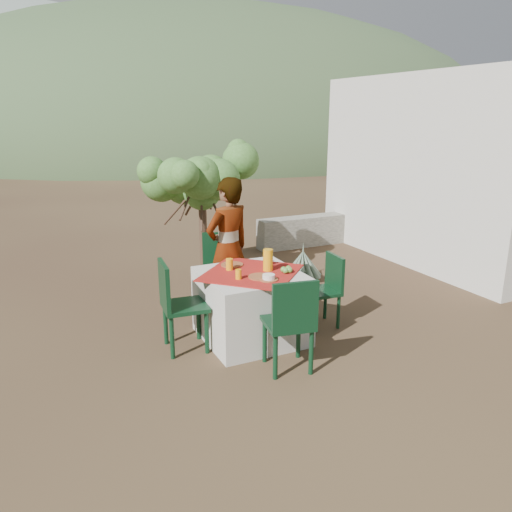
# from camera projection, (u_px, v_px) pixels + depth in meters

# --- Properties ---
(ground) EXTENTS (160.00, 160.00, 0.00)m
(ground) POSITION_uv_depth(u_px,v_px,m) (204.00, 356.00, 5.12)
(ground) COLOR #332017
(ground) RESTS_ON ground
(table) EXTENTS (1.30, 1.30, 0.76)m
(table) POSITION_uv_depth(u_px,v_px,m) (251.00, 306.00, 5.43)
(table) COLOR silver
(table) RESTS_ON ground
(chair_far) EXTENTS (0.56, 0.56, 0.96)m
(chair_far) POSITION_uv_depth(u_px,v_px,m) (221.00, 268.00, 6.25)
(chair_far) COLOR black
(chair_far) RESTS_ON ground
(chair_near) EXTENTS (0.51, 0.51, 0.95)m
(chair_near) POSITION_uv_depth(u_px,v_px,m) (291.00, 321.00, 4.66)
(chair_near) COLOR black
(chair_near) RESTS_ON ground
(chair_left) EXTENTS (0.48, 0.48, 0.96)m
(chair_left) POSITION_uv_depth(u_px,v_px,m) (177.00, 302.00, 5.11)
(chair_left) COLOR black
(chair_left) RESTS_ON ground
(chair_right) EXTENTS (0.42, 0.42, 0.84)m
(chair_right) POSITION_uv_depth(u_px,v_px,m) (326.00, 287.00, 5.76)
(chair_right) COLOR black
(chair_right) RESTS_ON ground
(person) EXTENTS (0.71, 0.58, 1.70)m
(person) POSITION_uv_depth(u_px,v_px,m) (228.00, 248.00, 5.92)
(person) COLOR #8C6651
(person) RESTS_ON ground
(shrub_tree) EXTENTS (1.50, 1.48, 1.77)m
(shrub_tree) POSITION_uv_depth(u_px,v_px,m) (204.00, 186.00, 7.15)
(shrub_tree) COLOR #4E3527
(shrub_tree) RESTS_ON ground
(agave) EXTENTS (0.57, 0.58, 0.61)m
(agave) POSITION_uv_depth(u_px,v_px,m) (303.00, 265.00, 7.48)
(agave) COLOR slate
(agave) RESTS_ON ground
(guesthouse) EXTENTS (3.20, 4.20, 3.00)m
(guesthouse) POSITION_uv_depth(u_px,v_px,m) (473.00, 167.00, 8.58)
(guesthouse) COLOR silver
(guesthouse) RESTS_ON ground
(stone_wall) EXTENTS (2.60, 0.35, 0.55)m
(stone_wall) POSITION_uv_depth(u_px,v_px,m) (322.00, 229.00, 9.48)
(stone_wall) COLOR gray
(stone_wall) RESTS_ON ground
(hill_near_right) EXTENTS (48.00, 48.00, 20.00)m
(hill_near_right) POSITION_uv_depth(u_px,v_px,m) (194.00, 143.00, 41.33)
(hill_near_right) COLOR #2F4929
(hill_near_right) RESTS_ON ground
(hill_far_right) EXTENTS (36.00, 36.00, 14.00)m
(hill_far_right) POSITION_uv_depth(u_px,v_px,m) (300.00, 135.00, 56.61)
(hill_far_right) COLOR slate
(hill_far_right) RESTS_ON ground
(plate_far) EXTENTS (0.25, 0.25, 0.01)m
(plate_far) POSITION_uv_depth(u_px,v_px,m) (232.00, 265.00, 5.56)
(plate_far) COLOR brown
(plate_far) RESTS_ON table
(plate_near) EXTENTS (0.25, 0.25, 0.01)m
(plate_near) POSITION_uv_depth(u_px,v_px,m) (260.00, 277.00, 5.15)
(plate_near) COLOR brown
(plate_near) RESTS_ON table
(glass_far) EXTENTS (0.08, 0.08, 0.12)m
(glass_far) POSITION_uv_depth(u_px,v_px,m) (229.00, 264.00, 5.39)
(glass_far) COLOR #FFA410
(glass_far) RESTS_ON table
(glass_near) EXTENTS (0.06, 0.06, 0.10)m
(glass_near) POSITION_uv_depth(u_px,v_px,m) (238.00, 274.00, 5.09)
(glass_near) COLOR #FFA410
(glass_near) RESTS_ON table
(juice_pitcher) EXTENTS (0.11, 0.11, 0.23)m
(juice_pitcher) POSITION_uv_depth(u_px,v_px,m) (268.00, 260.00, 5.35)
(juice_pitcher) COLOR #FFA410
(juice_pitcher) RESTS_ON table
(bowl_plate) EXTENTS (0.20, 0.20, 0.01)m
(bowl_plate) POSITION_uv_depth(u_px,v_px,m) (269.00, 279.00, 5.07)
(bowl_plate) COLOR brown
(bowl_plate) RESTS_ON table
(white_bowl) EXTENTS (0.13, 0.13, 0.05)m
(white_bowl) POSITION_uv_depth(u_px,v_px,m) (269.00, 277.00, 5.06)
(white_bowl) COLOR white
(white_bowl) RESTS_ON bowl_plate
(jar_left) EXTENTS (0.06, 0.06, 0.10)m
(jar_left) POSITION_uv_depth(u_px,v_px,m) (269.00, 260.00, 5.58)
(jar_left) COLOR orange
(jar_left) RESTS_ON table
(jar_right) EXTENTS (0.05, 0.05, 0.09)m
(jar_right) POSITION_uv_depth(u_px,v_px,m) (266.00, 258.00, 5.68)
(jar_right) COLOR orange
(jar_right) RESTS_ON table
(napkin_holder) EXTENTS (0.07, 0.05, 0.09)m
(napkin_holder) POSITION_uv_depth(u_px,v_px,m) (268.00, 264.00, 5.45)
(napkin_holder) COLOR white
(napkin_holder) RESTS_ON table
(fruit_cluster) EXTENTS (0.13, 0.12, 0.06)m
(fruit_cluster) POSITION_uv_depth(u_px,v_px,m) (287.00, 270.00, 5.30)
(fruit_cluster) COLOR #5A9C38
(fruit_cluster) RESTS_ON table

